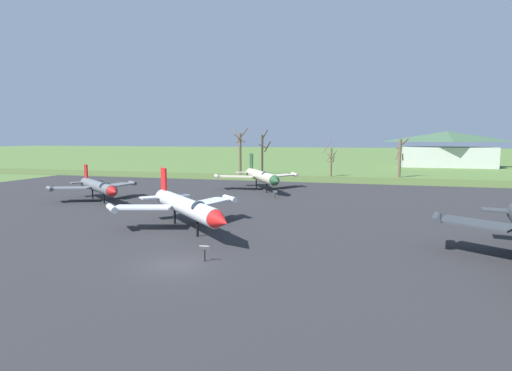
{
  "coord_description": "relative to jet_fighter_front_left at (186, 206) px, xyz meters",
  "views": [
    {
      "loc": [
        11.05,
        -21.64,
        7.68
      ],
      "look_at": [
        -0.37,
        19.59,
        2.63
      ],
      "focal_mm": 28.53,
      "sensor_mm": 36.0,
      "label": 1
    }
  ],
  "objects": [
    {
      "name": "bare_tree_right_of_center",
      "position": [
        20.27,
        53.03,
        1.93
      ],
      "size": [
        2.42,
        2.35,
        7.58
      ],
      "color": "brown",
      "rests_on": "ground"
    },
    {
      "name": "bare_tree_left_of_center",
      "position": [
        -6.78,
        51.45,
        2.54
      ],
      "size": [
        2.54,
        3.11,
        9.38
      ],
      "color": "#42382D",
      "rests_on": "ground"
    },
    {
      "name": "ground_plane",
      "position": [
        3.35,
        -8.65,
        -2.07
      ],
      "size": [
        600.0,
        600.0,
        0.0
      ],
      "primitive_type": "plane",
      "color": "#4C6B33"
    },
    {
      "name": "bare_tree_far_left",
      "position": [
        -11.33,
        50.25,
        2.92
      ],
      "size": [
        3.05,
        3.06,
        9.72
      ],
      "color": "brown",
      "rests_on": "ground"
    },
    {
      "name": "visitor_building",
      "position": [
        34.17,
        86.85,
        2.52
      ],
      "size": [
        23.64,
        12.07,
        9.36
      ],
      "color": "beige",
      "rests_on": "ground"
    },
    {
      "name": "jet_fighter_rear_right",
      "position": [
        -0.58,
        26.62,
        0.06
      ],
      "size": [
        12.16,
        13.84,
        5.18
      ],
      "color": "#B7B293",
      "rests_on": "ground"
    },
    {
      "name": "grass_verge_strip",
      "position": [
        3.35,
        44.78,
        -2.04
      ],
      "size": [
        159.87,
        12.0,
        0.06
      ],
      "primitive_type": "cube",
      "color": "#465B2A",
      "rests_on": "ground"
    },
    {
      "name": "jet_fighter_front_left",
      "position": [
        0.0,
        0.0,
        0.0
      ],
      "size": [
        12.7,
        12.67,
        4.85
      ],
      "color": "silver",
      "rests_on": "ground"
    },
    {
      "name": "asphalt_apron",
      "position": [
        3.35,
        9.14,
        -2.04
      ],
      "size": [
        99.87,
        59.3,
        0.05
      ],
      "primitive_type": "cube",
      "color": "#28282B",
      "rests_on": "ground"
    },
    {
      "name": "bare_tree_center",
      "position": [
        7.21,
        51.38,
        1.13
      ],
      "size": [
        2.72,
        2.53,
        7.23
      ],
      "color": "brown",
      "rests_on": "ground"
    },
    {
      "name": "jet_fighter_rear_left",
      "position": [
        -16.95,
        11.43,
        -0.21
      ],
      "size": [
        11.32,
        10.5,
        4.21
      ],
      "color": "#565B60",
      "rests_on": "ground"
    },
    {
      "name": "info_placard_rear_right",
      "position": [
        3.16,
        19.27,
        -1.4
      ],
      "size": [
        0.61,
        0.38,
        1.03
      ],
      "color": "black",
      "rests_on": "ground"
    },
    {
      "name": "info_placard_front_left",
      "position": [
        4.79,
        -7.53,
        -1.37
      ],
      "size": [
        0.65,
        0.37,
        1.07
      ],
      "color": "black",
      "rests_on": "ground"
    }
  ]
}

